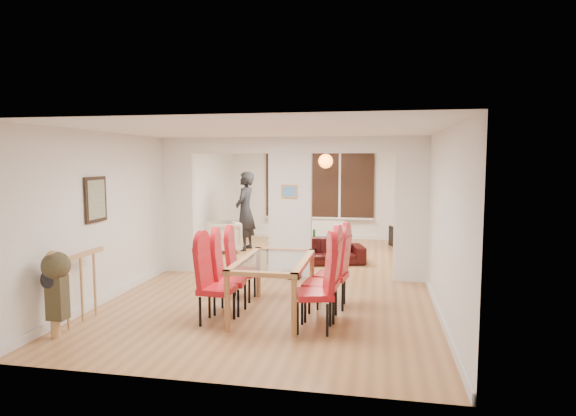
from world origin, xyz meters
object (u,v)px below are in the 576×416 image
(dining_chair_rc, at_px, (331,270))
(bowl, at_px, (316,238))
(dining_chair_la, at_px, (217,283))
(television, at_px, (393,238))
(dining_chair_ra, at_px, (314,287))
(armchair, at_px, (223,237))
(dining_chair_rb, at_px, (321,278))
(bottle, at_px, (314,234))
(sofa, at_px, (321,251))
(dining_chair_lb, at_px, (230,276))
(dining_chair_lc, at_px, (242,267))
(dining_table, at_px, (274,287))
(person, at_px, (245,211))
(coffee_table, at_px, (321,245))

(dining_chair_rc, height_order, bowl, dining_chair_rc)
(dining_chair_la, distance_m, television, 6.58)
(dining_chair_ra, xyz_separation_m, armchair, (-2.84, 4.88, -0.20))
(dining_chair_rb, height_order, armchair, dining_chair_rb)
(dining_chair_ra, bearing_deg, bottle, 82.65)
(sofa, bearing_deg, dining_chair_la, -118.23)
(dining_chair_lb, height_order, dining_chair_ra, dining_chair_ra)
(dining_chair_lc, distance_m, bottle, 4.48)
(dining_table, xyz_separation_m, dining_chair_ra, (0.65, -0.54, 0.17))
(dining_chair_lb, distance_m, armchair, 4.65)
(bowl, bearing_deg, dining_chair_lc, -97.88)
(armchair, bearing_deg, sofa, 45.06)
(dining_chair_lc, bearing_deg, bowl, 79.45)
(dining_table, height_order, dining_chair_la, dining_chair_la)
(dining_chair_lb, bearing_deg, person, 96.92)
(dining_chair_la, height_order, bowl, dining_chair_la)
(dining_chair_lc, height_order, sofa, dining_chair_lc)
(dining_table, relative_size, television, 1.95)
(dining_chair_lb, relative_size, dining_chair_rb, 0.93)
(dining_chair_rc, bearing_deg, sofa, 108.51)
(dining_chair_lc, bearing_deg, dining_chair_rc, -7.43)
(dining_table, bearing_deg, sofa, 85.84)
(dining_table, relative_size, sofa, 0.95)
(dining_chair_ra, relative_size, bowl, 4.98)
(dining_chair_la, xyz_separation_m, dining_chair_lc, (0.02, 1.11, -0.03))
(dining_chair_ra, xyz_separation_m, dining_chair_rb, (0.03, 0.46, 0.01))
(dining_chair_lc, bearing_deg, dining_chair_lb, -91.52)
(dining_chair_rb, relative_size, sofa, 0.64)
(dining_chair_lb, xyz_separation_m, coffee_table, (0.71, 5.01, -0.41))
(person, bearing_deg, dining_chair_rc, 35.42)
(dining_chair_lc, xyz_separation_m, dining_chair_rc, (1.41, -0.12, 0.04))
(armchair, bearing_deg, bowl, 81.14)
(sofa, distance_m, bottle, 1.60)
(dining_chair_rc, relative_size, bowl, 4.89)
(person, xyz_separation_m, coffee_table, (1.81, 0.29, -0.82))
(dining_chair_rc, xyz_separation_m, bottle, (-0.86, 4.56, -0.18))
(sofa, bearing_deg, bowl, 85.89)
(dining_table, bearing_deg, television, 72.08)
(dining_chair_lc, height_order, dining_chair_ra, dining_chair_ra)
(dining_chair_lb, bearing_deg, bottle, 77.85)
(dining_chair_lb, distance_m, bowl, 5.09)
(armchair, xyz_separation_m, coffee_table, (2.26, 0.63, -0.24))
(dining_chair_la, height_order, dining_chair_ra, dining_chair_ra)
(bowl, bearing_deg, dining_chair_rc, -79.91)
(dining_chair_la, xyz_separation_m, coffee_table, (0.74, 5.47, -0.42))
(dining_table, relative_size, dining_chair_ra, 1.51)
(armchair, bearing_deg, dining_chair_rb, 6.86)
(dining_chair_lc, height_order, dining_chair_rb, dining_chair_rb)
(dining_table, distance_m, bowl, 5.01)
(dining_chair_ra, distance_m, sofa, 4.08)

